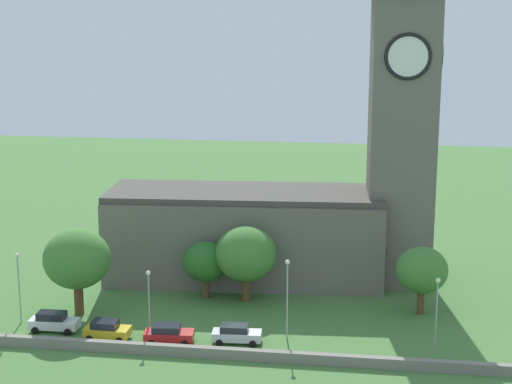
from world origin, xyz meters
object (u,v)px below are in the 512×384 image
(streetlamp_east_mid, at_px, (437,301))
(tree_riverside_east, at_px, (206,262))
(streetlamp_west_end, at_px, (18,277))
(tree_by_tower, at_px, (77,259))
(car_red, at_px, (168,334))
(car_silver, at_px, (236,334))
(tree_riverside_west, at_px, (246,254))
(streetlamp_west_mid, at_px, (149,291))
(car_yellow, at_px, (107,330))
(car_white, at_px, (54,322))
(streetlamp_central, at_px, (287,287))
(church, at_px, (298,196))
(tree_churchyard, at_px, (422,270))

(streetlamp_east_mid, height_order, tree_riverside_east, streetlamp_east_mid)
(streetlamp_west_end, height_order, tree_by_tower, tree_by_tower)
(car_red, bearing_deg, tree_by_tower, 151.52)
(car_silver, bearing_deg, tree_riverside_west, 94.38)
(car_red, distance_m, streetlamp_west_mid, 4.43)
(streetlamp_west_end, bearing_deg, car_red, -9.96)
(streetlamp_west_mid, bearing_deg, tree_riverside_east, 72.96)
(car_yellow, distance_m, tree_riverside_east, 14.46)
(car_red, bearing_deg, tree_riverside_east, 85.42)
(car_red, bearing_deg, streetlamp_west_end, 170.04)
(car_yellow, height_order, tree_riverside_west, tree_riverside_west)
(car_yellow, bearing_deg, streetlamp_east_mid, 4.82)
(car_yellow, bearing_deg, streetlamp_west_end, 164.17)
(car_white, xyz_separation_m, streetlamp_west_mid, (9.18, 0.72, 3.27))
(streetlamp_central, bearing_deg, car_silver, -158.32)
(church, height_order, car_yellow, church)
(church, xyz_separation_m, tree_churchyard, (13.30, -9.16, -5.05))
(streetlamp_west_mid, xyz_separation_m, tree_riverside_east, (3.24, 10.57, -0.28))
(streetlamp_west_end, distance_m, streetlamp_west_mid, 13.24)
(car_yellow, relative_size, streetlamp_central, 0.55)
(tree_churchyard, bearing_deg, streetlamp_central, -146.96)
(car_silver, xyz_separation_m, streetlamp_east_mid, (18.00, 1.67, 3.54))
(tree_by_tower, bearing_deg, tree_riverside_east, 29.57)
(car_silver, xyz_separation_m, streetlamp_west_end, (-21.62, 1.86, 3.83))
(church, bearing_deg, streetlamp_west_end, -145.79)
(streetlamp_east_mid, relative_size, tree_by_tower, 0.75)
(streetlamp_east_mid, bearing_deg, streetlamp_west_end, 179.72)
(car_red, xyz_separation_m, streetlamp_west_mid, (-2.25, 1.79, 3.37))
(streetlamp_central, bearing_deg, car_red, -166.12)
(streetlamp_west_end, bearing_deg, tree_churchyard, 11.83)
(streetlamp_west_mid, height_order, streetlamp_central, streetlamp_central)
(car_white, xyz_separation_m, tree_by_tower, (0.80, 4.70, 4.78))
(streetlamp_west_end, xyz_separation_m, streetlamp_east_mid, (39.61, -0.19, -0.29))
(tree_riverside_west, bearing_deg, tree_riverside_east, 175.32)
(car_yellow, xyz_separation_m, car_silver, (12.01, 0.86, -0.03))
(car_silver, bearing_deg, tree_by_tower, 163.68)
(car_red, relative_size, car_silver, 1.01)
(streetlamp_central, xyz_separation_m, streetlamp_east_mid, (13.51, -0.11, -0.61))
(tree_riverside_east, bearing_deg, church, 40.39)
(car_yellow, xyz_separation_m, tree_by_tower, (-4.79, 5.78, 4.84))
(streetlamp_east_mid, distance_m, tree_riverside_east, 25.18)
(church, bearing_deg, streetlamp_central, -87.61)
(streetlamp_west_end, bearing_deg, streetlamp_east_mid, -0.28)
(tree_riverside_west, distance_m, tree_by_tower, 17.14)
(streetlamp_west_mid, bearing_deg, car_white, -175.50)
(church, distance_m, streetlamp_west_end, 31.08)
(car_white, distance_m, tree_churchyard, 36.18)
(streetlamp_west_mid, height_order, streetlamp_east_mid, streetlamp_east_mid)
(streetlamp_west_mid, xyz_separation_m, tree_by_tower, (-8.38, 3.98, 1.51))
(car_yellow, distance_m, tree_riverside_west, 16.92)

